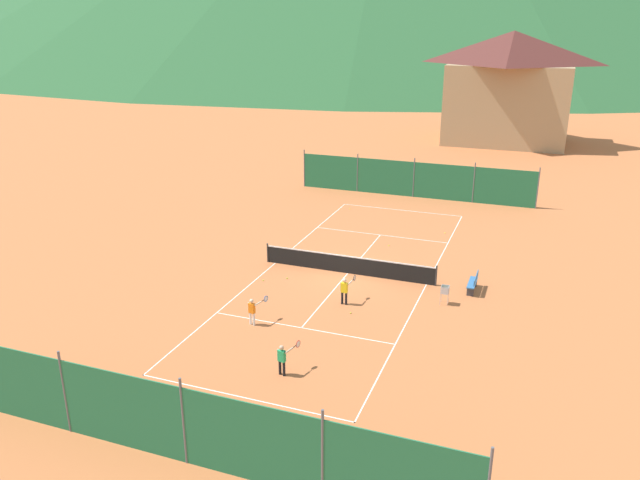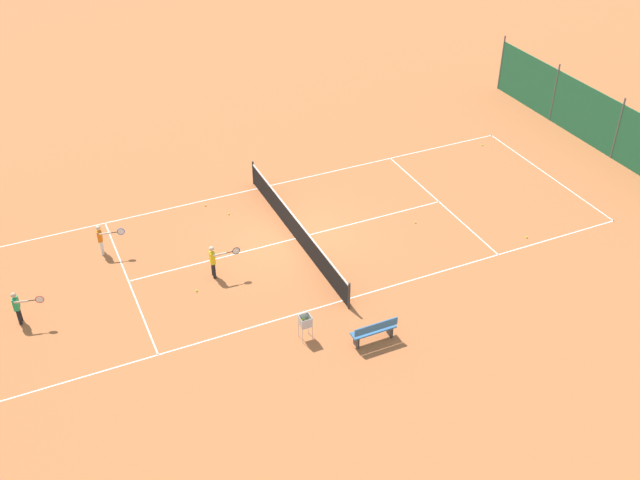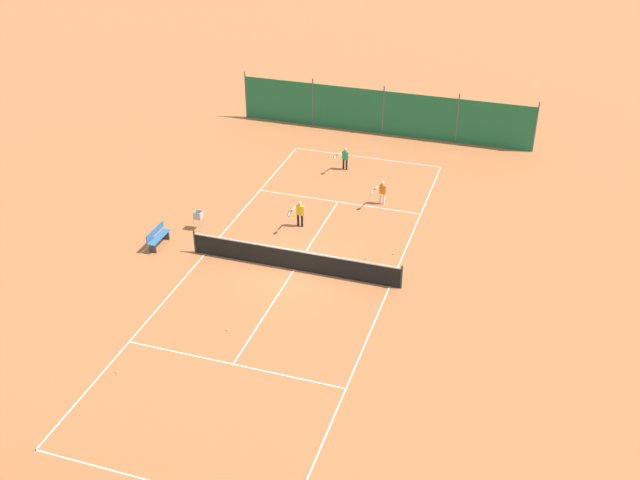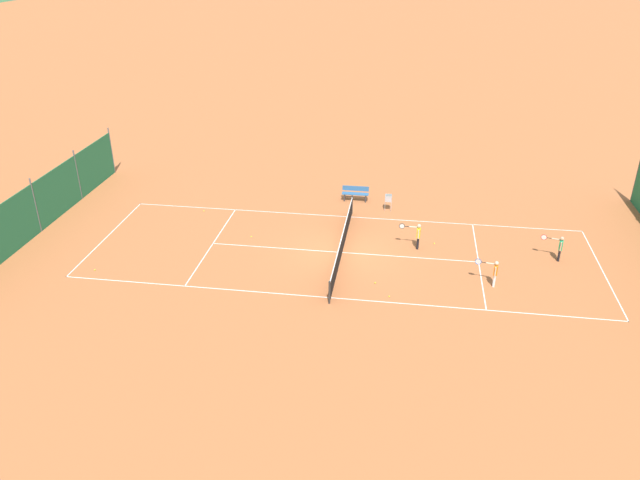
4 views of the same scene
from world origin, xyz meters
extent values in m
plane|color=#BC6638|center=(0.00, 0.00, 0.00)|extent=(600.00, 600.00, 0.00)
cube|color=white|center=(0.00, 11.90, 0.00)|extent=(8.25, 0.05, 0.01)
cube|color=white|center=(-4.10, 0.00, 0.00)|extent=(0.05, 23.85, 0.01)
cube|color=white|center=(4.10, 0.00, 0.00)|extent=(0.05, 23.85, 0.01)
cube|color=white|center=(0.00, 6.40, 0.00)|extent=(8.20, 0.05, 0.01)
cube|color=white|center=(0.00, -6.40, 0.00)|extent=(8.20, 0.05, 0.01)
cube|color=white|center=(0.00, 0.00, 0.00)|extent=(0.05, 12.80, 0.01)
cylinder|color=#2D2D2D|center=(-4.55, 0.00, 0.53)|extent=(0.08, 0.08, 1.06)
cylinder|color=#2D2D2D|center=(4.55, 0.00, 0.53)|extent=(0.08, 0.08, 1.06)
cube|color=black|center=(0.00, 0.00, 0.46)|extent=(9.10, 0.02, 0.91)
cube|color=white|center=(0.00, 0.00, 0.93)|extent=(9.10, 0.04, 0.06)
cube|color=#236B42|center=(0.00, 15.50, 1.30)|extent=(17.20, 0.04, 2.60)
cylinder|color=#59595E|center=(-8.60, 15.50, 1.45)|extent=(0.08, 0.08, 2.90)
cylinder|color=#59595E|center=(-4.30, 15.50, 1.45)|extent=(0.08, 0.08, 2.90)
cylinder|color=#59595E|center=(0.00, 15.50, 1.45)|extent=(0.08, 0.08, 2.90)
cylinder|color=black|center=(0.63, -10.07, 0.29)|extent=(0.10, 0.10, 0.58)
cylinder|color=black|center=(0.81, -10.11, 0.29)|extent=(0.10, 0.10, 0.58)
cube|color=#239E5B|center=(0.72, -10.09, 0.80)|extent=(0.31, 0.22, 0.45)
sphere|color=tan|center=(0.72, -10.09, 1.14)|extent=(0.18, 0.18, 0.18)
cylinder|color=tan|center=(0.54, -10.05, 0.80)|extent=(0.07, 0.07, 0.45)
cylinder|color=tan|center=(0.94, -9.91, 0.98)|extent=(0.17, 0.45, 0.07)
cylinder|color=black|center=(1.02, -9.59, 0.98)|extent=(0.07, 0.21, 0.03)
torus|color=red|center=(1.07, -9.36, 0.98)|extent=(0.09, 0.28, 0.28)
cylinder|color=silver|center=(1.07, -9.36, 0.98)|extent=(0.06, 0.24, 0.25)
cylinder|color=white|center=(-2.18, -6.85, 0.28)|extent=(0.10, 0.10, 0.57)
cylinder|color=white|center=(-2.00, -6.89, 0.28)|extent=(0.10, 0.10, 0.57)
cube|color=orange|center=(-2.09, -6.87, 0.79)|extent=(0.30, 0.21, 0.44)
sphere|color=beige|center=(-2.09, -6.87, 1.12)|extent=(0.17, 0.17, 0.17)
cylinder|color=beige|center=(-2.26, -6.84, 0.79)|extent=(0.06, 0.06, 0.44)
cylinder|color=beige|center=(-1.87, -6.69, 0.96)|extent=(0.15, 0.44, 0.06)
cylinder|color=black|center=(-1.81, -6.38, 0.96)|extent=(0.07, 0.20, 0.03)
torus|color=#1E4CB2|center=(-1.76, -6.14, 0.96)|extent=(0.08, 0.28, 0.28)
cylinder|color=silver|center=(-1.76, -6.14, 0.96)|extent=(0.05, 0.25, 0.25)
cylinder|color=black|center=(0.88, -3.56, 0.30)|extent=(0.11, 0.11, 0.60)
cylinder|color=black|center=(1.07, -3.57, 0.30)|extent=(0.11, 0.11, 0.60)
cube|color=yellow|center=(0.98, -3.56, 0.84)|extent=(0.30, 0.18, 0.47)
sphere|color=beige|center=(0.98, -3.56, 1.20)|extent=(0.19, 0.19, 0.19)
cylinder|color=beige|center=(0.79, -3.55, 0.84)|extent=(0.07, 0.07, 0.47)
cylinder|color=beige|center=(1.17, -3.34, 1.02)|extent=(0.10, 0.47, 0.07)
cylinder|color=black|center=(1.20, -3.00, 1.02)|extent=(0.04, 0.22, 0.03)
torus|color=black|center=(1.21, -2.75, 1.02)|extent=(0.04, 0.28, 0.28)
cylinder|color=silver|center=(1.21, -2.75, 1.02)|extent=(0.02, 0.25, 0.25)
sphere|color=#CCE033|center=(3.64, 8.04, 0.03)|extent=(0.07, 0.07, 0.07)
sphere|color=#CCE033|center=(-3.68, -2.43, 0.03)|extent=(0.07, 0.07, 0.07)
sphere|color=#CCE033|center=(-3.39, 10.90, 0.03)|extent=(0.07, 0.07, 0.07)
sphere|color=#CCE033|center=(-2.66, -1.77, 0.03)|extent=(0.07, 0.07, 0.07)
sphere|color=#CCE033|center=(0.97, 4.71, 0.03)|extent=(0.07, 0.07, 0.07)
sphere|color=#CCE033|center=(1.55, -4.38, 0.03)|extent=(0.07, 0.07, 0.07)
cylinder|color=#B7B7BC|center=(5.13, -2.08, 0.28)|extent=(0.02, 0.02, 0.55)
cylinder|color=#B7B7BC|center=(5.47, -2.08, 0.28)|extent=(0.02, 0.02, 0.55)
cylinder|color=#B7B7BC|center=(5.13, -1.74, 0.28)|extent=(0.02, 0.02, 0.55)
cylinder|color=#B7B7BC|center=(5.47, -1.74, 0.28)|extent=(0.02, 0.02, 0.55)
cube|color=#B7B7BC|center=(5.30, -1.91, 0.56)|extent=(0.34, 0.34, 0.02)
cube|color=#B7B7BC|center=(5.30, -2.08, 0.72)|extent=(0.34, 0.02, 0.34)
cube|color=#B7B7BC|center=(5.30, -1.74, 0.72)|extent=(0.34, 0.02, 0.34)
cube|color=#B7B7BC|center=(5.13, -1.91, 0.72)|extent=(0.02, 0.34, 0.34)
cube|color=#B7B7BC|center=(5.47, -1.91, 0.72)|extent=(0.02, 0.34, 0.34)
sphere|color=#CCE033|center=(5.35, -1.91, 0.60)|extent=(0.07, 0.07, 0.07)
sphere|color=#CCE033|center=(5.26, -1.91, 0.60)|extent=(0.07, 0.07, 0.07)
sphere|color=#CCE033|center=(5.34, -2.05, 0.60)|extent=(0.07, 0.07, 0.07)
sphere|color=#CCE033|center=(5.32, -1.78, 0.60)|extent=(0.07, 0.07, 0.07)
sphere|color=#CCE033|center=(5.42, -1.93, 0.60)|extent=(0.07, 0.07, 0.07)
sphere|color=#CCE033|center=(5.16, -1.80, 0.60)|extent=(0.07, 0.07, 0.07)
sphere|color=#CCE033|center=(5.43, -1.83, 0.66)|extent=(0.07, 0.07, 0.07)
sphere|color=#CCE033|center=(5.30, -1.95, 0.66)|extent=(0.07, 0.07, 0.07)
sphere|color=#CCE033|center=(5.26, -1.89, 0.66)|extent=(0.07, 0.07, 0.07)
sphere|color=#CCE033|center=(5.17, -1.98, 0.66)|extent=(0.07, 0.07, 0.07)
sphere|color=#CCE033|center=(5.31, -1.79, 0.66)|extent=(0.07, 0.07, 0.07)
sphere|color=#CCE033|center=(5.35, -1.80, 0.66)|extent=(0.07, 0.07, 0.07)
sphere|color=#CCE033|center=(5.18, -1.96, 0.71)|extent=(0.07, 0.07, 0.07)
sphere|color=#CCE033|center=(5.29, -2.02, 0.71)|extent=(0.07, 0.07, 0.07)
cube|color=#336699|center=(6.30, -0.01, 0.44)|extent=(0.36, 1.50, 0.05)
cube|color=#336699|center=(6.46, -0.01, 0.70)|extent=(0.04, 1.50, 0.28)
cube|color=#333338|center=(6.30, -0.61, 0.22)|extent=(0.32, 0.06, 0.44)
cube|color=#333338|center=(6.30, 0.59, 0.22)|extent=(0.32, 0.06, 0.44)
camera|label=1|loc=(9.02, -28.38, 12.52)|focal=35.00mm
camera|label=2|loc=(21.74, -8.93, 16.17)|focal=42.00mm
camera|label=3|loc=(-9.08, 24.73, 17.02)|focal=42.00mm
camera|label=4|loc=(-26.20, -2.84, 14.03)|focal=35.00mm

